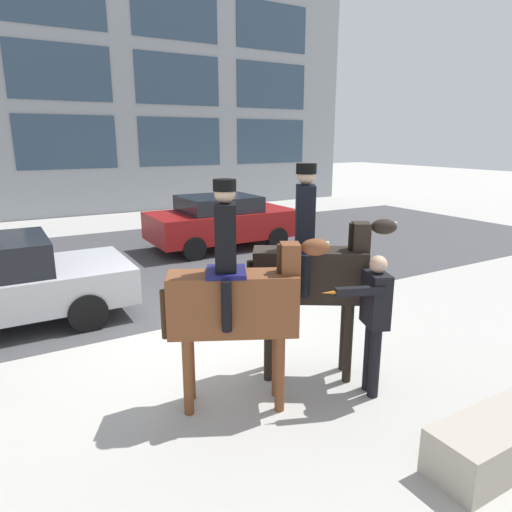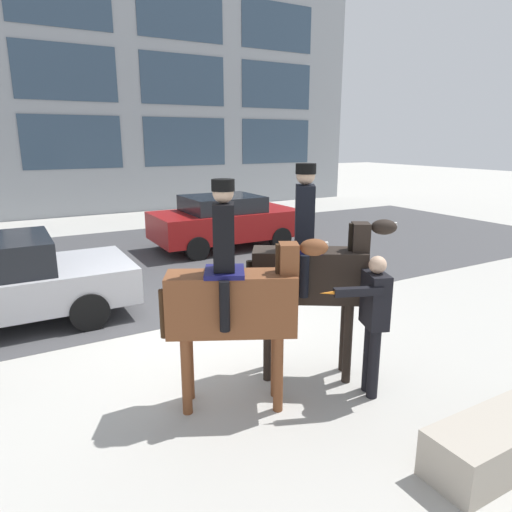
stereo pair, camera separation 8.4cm
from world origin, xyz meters
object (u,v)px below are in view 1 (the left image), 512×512
at_px(mounted_horse_lead, 236,296).
at_px(street_car_far_lane, 221,221).
at_px(pedestrian_bystander, 374,315).
at_px(mounted_horse_companion, 312,269).

bearing_deg(mounted_horse_lead, street_car_far_lane, 91.64).
height_order(pedestrian_bystander, street_car_far_lane, pedestrian_bystander).
xyz_separation_m(mounted_horse_companion, street_car_far_lane, (2.15, 7.00, -0.65)).
bearing_deg(mounted_horse_companion, street_car_far_lane, 105.24).
relative_size(mounted_horse_companion, street_car_far_lane, 0.68).
relative_size(mounted_horse_lead, street_car_far_lane, 0.65).
bearing_deg(mounted_horse_lead, pedestrian_bystander, 4.73).
xyz_separation_m(mounted_horse_companion, pedestrian_bystander, (0.36, -0.73, -0.41)).
bearing_deg(mounted_horse_lead, mounted_horse_companion, 33.55).
xyz_separation_m(mounted_horse_lead, mounted_horse_companion, (1.13, 0.14, 0.11)).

